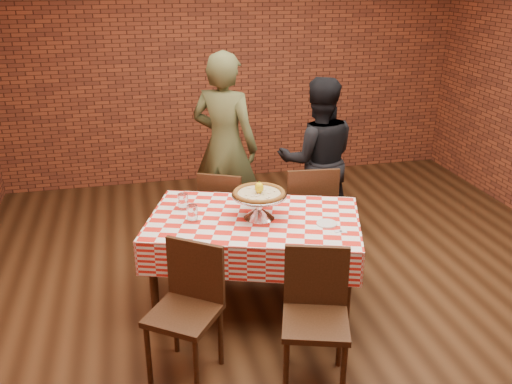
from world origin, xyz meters
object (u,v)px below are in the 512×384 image
water_glass_left (192,213)px  water_glass_right (183,202)px  pizza_stand (259,206)px  pizza (259,194)px  diner_olive (225,147)px  diner_black (317,160)px  chair_far_right (307,211)px  table (254,264)px  chair_far_left (226,214)px  chair_near_left (184,316)px  condiment_caddy (258,195)px  chair_near_right (315,324)px

water_glass_left → water_glass_right: (-0.04, 0.23, 0.00)m
pizza_stand → pizza: (0.00, -0.00, 0.10)m
diner_olive → diner_black: 0.88m
chair_far_right → diner_olive: (-0.61, 0.68, 0.43)m
water_glass_right → table: bearing=-29.8°
pizza_stand → water_glass_left: pizza_stand is taller
pizza_stand → water_glass_right: 0.59m
water_glass_right → chair_far_left: 0.79m
diner_black → pizza_stand: bearing=62.4°
water_glass_right → chair_far_left: (0.42, 0.55, -0.39)m
chair_near_left → table: bearing=82.5°
table → water_glass_right: size_ratio=12.42×
diner_black → condiment_caddy: bearing=56.4°
pizza_stand → water_glass_left: (-0.48, 0.05, -0.03)m
chair_near_left → chair_far_left: bearing=105.5°
condiment_caddy → chair_far_right: chair_far_right is taller
water_glass_right → chair_near_right: same height
table → pizza_stand: bearing=-3.8°
pizza_stand → diner_olive: 1.33m
chair_near_left → chair_far_left: (0.53, 1.48, -0.01)m
water_glass_left → diner_black: bearing=38.2°
condiment_caddy → chair_far_right: size_ratio=0.15×
water_glass_left → pizza_stand: bearing=-6.5°
water_glass_right → diner_olive: diner_olive is taller
table → water_glass_right: bearing=150.2°
diner_olive → condiment_caddy: bearing=128.5°
pizza_stand → chair_far_left: bearing=97.3°
water_glass_right → chair_far_right: bearing=18.6°
pizza_stand → condiment_caddy: 0.26m
table → chair_near_right: size_ratio=1.72×
chair_near_right → diner_olive: bearing=111.5°
pizza_stand → diner_black: bearing=52.7°
pizza_stand → diner_olive: size_ratio=0.23×
chair_near_left → diner_olive: size_ratio=0.49×
pizza_stand → chair_far_right: (0.59, 0.66, -0.39)m
pizza → diner_olive: 1.33m
water_glass_right → condiment_caddy: (0.57, -0.02, 0.01)m
water_glass_left → chair_far_left: water_glass_left is taller
water_glass_left → chair_far_left: bearing=64.3°
chair_far_left → diner_olive: diner_olive is taller
pizza_stand → pizza: bearing=-26.6°
table → diner_black: 1.44m
pizza → chair_near_right: 1.05m
condiment_caddy → diner_olive: size_ratio=0.07×
chair_far_left → diner_black: size_ratio=0.55×
table → water_glass_right: water_glass_right is taller
pizza → chair_near_left: pizza is taller
condiment_caddy → chair_near_left: 1.20m
water_glass_left → chair_near_right: bearing=-57.5°
water_glass_right → condiment_caddy: bearing=-2.3°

